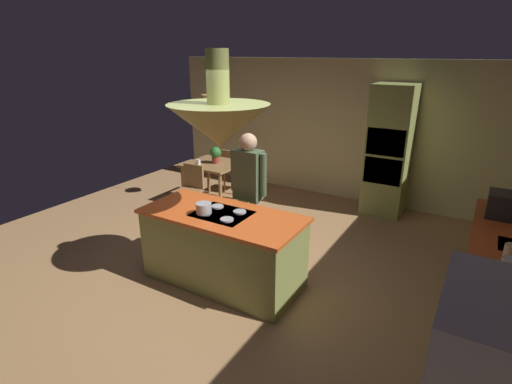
{
  "coord_description": "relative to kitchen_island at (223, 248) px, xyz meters",
  "views": [
    {
      "loc": [
        2.5,
        -3.6,
        2.68
      ],
      "look_at": [
        0.1,
        0.4,
        1.0
      ],
      "focal_mm": 27.68,
      "sensor_mm": 36.0,
      "label": 1
    }
  ],
  "objects": [
    {
      "name": "kitchen_island",
      "position": [
        0.0,
        0.0,
        0.0
      ],
      "size": [
        1.92,
        0.89,
        0.92
      ],
      "color": "#8C934C",
      "rests_on": "ground"
    },
    {
      "name": "counter_run_right",
      "position": [
        2.84,
        0.8,
        0.0
      ],
      "size": [
        0.73,
        2.58,
        0.9
      ],
      "color": "#8C934C",
      "rests_on": "ground"
    },
    {
      "name": "wall_back",
      "position": [
        0.0,
        3.65,
        0.82
      ],
      "size": [
        6.8,
        0.1,
        2.55
      ],
      "primitive_type": "cube",
      "color": "beige",
      "rests_on": "ground"
    },
    {
      "name": "chair_facing_island",
      "position": [
        -1.7,
        1.44,
        0.05
      ],
      "size": [
        0.4,
        0.4,
        0.87
      ],
      "color": "olive",
      "rests_on": "ground"
    },
    {
      "name": "range_hood",
      "position": [
        0.0,
        0.0,
        1.5
      ],
      "size": [
        1.1,
        1.1,
        1.0
      ],
      "color": "#8C934C"
    },
    {
      "name": "oven_tower",
      "position": [
        1.1,
        3.24,
        0.64
      ],
      "size": [
        0.66,
        0.62,
        2.19
      ],
      "color": "#8C934C",
      "rests_on": "ground"
    },
    {
      "name": "potted_plant_on_table",
      "position": [
        -1.66,
        2.12,
        0.47
      ],
      "size": [
        0.2,
        0.2,
        0.3
      ],
      "color": "#99382D",
      "rests_on": "dining_table"
    },
    {
      "name": "cup_on_table",
      "position": [
        -1.86,
        1.88,
        0.35
      ],
      "size": [
        0.07,
        0.07,
        0.09
      ],
      "primitive_type": "cylinder",
      "color": "white",
      "rests_on": "dining_table"
    },
    {
      "name": "canister_flour",
      "position": [
        2.84,
        0.17,
        0.52
      ],
      "size": [
        0.13,
        0.13,
        0.15
      ],
      "primitive_type": "cylinder",
      "color": "silver",
      "rests_on": "counter_run_right"
    },
    {
      "name": "pendant_light_over_table",
      "position": [
        -1.7,
        2.1,
        1.41
      ],
      "size": [
        0.32,
        0.32,
        0.82
      ],
      "color": "#E0B266"
    },
    {
      "name": "microwave_on_counter",
      "position": [
        2.84,
        1.56,
        0.59
      ],
      "size": [
        0.46,
        0.36,
        0.28
      ],
      "primitive_type": "cube",
      "color": "#232326",
      "rests_on": "counter_run_right"
    },
    {
      "name": "chair_by_back_wall",
      "position": [
        -1.7,
        2.76,
        0.05
      ],
      "size": [
        0.4,
        0.4,
        0.87
      ],
      "rotation": [
        0.0,
        0.0,
        3.14
      ],
      "color": "olive",
      "rests_on": "ground"
    },
    {
      "name": "canister_sugar",
      "position": [
        2.84,
        0.35,
        0.55
      ],
      "size": [
        0.12,
        0.12,
        0.2
      ],
      "primitive_type": "cylinder",
      "color": "#E0B78C",
      "rests_on": "counter_run_right"
    },
    {
      "name": "cooking_pot_on_cooktop",
      "position": [
        -0.16,
        -0.13,
        0.53
      ],
      "size": [
        0.18,
        0.18,
        0.12
      ],
      "primitive_type": "cylinder",
      "color": "#B2B2B7",
      "rests_on": "kitchen_island"
    },
    {
      "name": "ground",
      "position": [
        0.0,
        0.2,
        -0.45
      ],
      "size": [
        8.16,
        8.16,
        0.0
      ],
      "primitive_type": "plane",
      "color": "#AD7F51"
    },
    {
      "name": "person_at_island",
      "position": [
        -0.08,
        0.71,
        0.53
      ],
      "size": [
        0.53,
        0.23,
        1.71
      ],
      "color": "tan",
      "rests_on": "ground"
    },
    {
      "name": "dining_table",
      "position": [
        -1.7,
        2.1,
        0.19
      ],
      "size": [
        0.95,
        0.87,
        0.76
      ],
      "color": "olive",
      "rests_on": "ground"
    }
  ]
}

